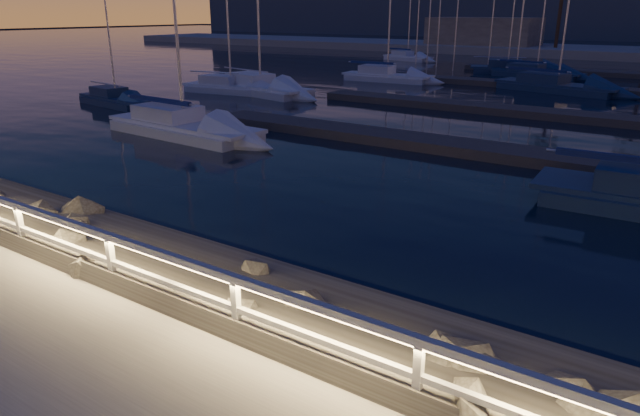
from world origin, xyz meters
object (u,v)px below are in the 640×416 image
at_px(sailboat_m, 407,57).
at_px(sailboat_k, 534,72).
at_px(sailboat_f, 258,87).
at_px(sailboat_g, 554,85).
at_px(sailboat_i, 385,76).
at_px(sailboat_a, 115,98).
at_px(sailboat_e, 229,86).
at_px(sailboat_n, 514,68).
at_px(sailboat_b, 180,125).
at_px(guard_rail, 74,235).

bearing_deg(sailboat_m, sailboat_k, -14.34).
distance_m(sailboat_f, sailboat_m, 30.77).
distance_m(sailboat_g, sailboat_k, 9.16).
bearing_deg(sailboat_i, sailboat_k, 42.62).
xyz_separation_m(sailboat_a, sailboat_f, (3.86, 8.69, 0.07)).
bearing_deg(sailboat_a, sailboat_i, 77.01).
bearing_deg(sailboat_i, sailboat_a, -114.67).
bearing_deg(sailboat_e, sailboat_m, 84.50).
xyz_separation_m(sailboat_e, sailboat_i, (5.66, 12.13, 0.01)).
bearing_deg(sailboat_n, sailboat_b, -114.07).
bearing_deg(sailboat_b, sailboat_e, 127.32).
relative_size(sailboat_a, sailboat_k, 0.80).
bearing_deg(sailboat_k, sailboat_n, 146.56).
distance_m(sailboat_b, sailboat_f, 13.85).
bearing_deg(sailboat_e, sailboat_n, 53.74).
relative_size(sailboat_g, sailboat_k, 1.13).
xyz_separation_m(sailboat_e, sailboat_n, (12.39, 23.99, 0.01)).
bearing_deg(sailboat_g, sailboat_e, -130.30).
relative_size(guard_rail, sailboat_b, 3.12).
distance_m(guard_rail, sailboat_m, 58.61).
xyz_separation_m(sailboat_e, sailboat_g, (18.36, 13.33, 0.01)).
bearing_deg(sailboat_a, sailboat_k, 68.35).
bearing_deg(guard_rail, sailboat_i, 109.31).
bearing_deg(guard_rail, sailboat_f, 123.52).
bearing_deg(sailboat_g, guard_rail, -76.51).
bearing_deg(sailboat_n, sailboat_m, 135.76).
bearing_deg(sailboat_i, sailboat_m, 107.46).
distance_m(guard_rail, sailboat_k, 45.58).
xyz_separation_m(sailboat_k, sailboat_n, (-2.38, 2.24, 0.03)).
xyz_separation_m(sailboat_a, sailboat_n, (14.28, 31.85, 0.05)).
xyz_separation_m(guard_rail, sailboat_f, (-16.24, 24.52, -0.90)).
xyz_separation_m(sailboat_m, sailboat_n, (14.28, -7.37, 0.04)).
height_order(sailboat_g, sailboat_m, sailboat_g).
distance_m(sailboat_f, sailboat_g, 20.61).
bearing_deg(sailboat_f, sailboat_b, -52.58).
bearing_deg(sailboat_f, sailboat_g, 49.30).
bearing_deg(sailboat_n, sailboat_a, -131.07).
bearing_deg(sailboat_e, sailboat_i, 56.02).
relative_size(guard_rail, sailboat_k, 3.42).
bearing_deg(sailboat_n, sailboat_e, -134.24).
height_order(sailboat_e, sailboat_m, sailboat_e).
bearing_deg(sailboat_m, sailboat_f, -67.16).
bearing_deg(sailboat_e, sailboat_f, 13.94).
bearing_deg(sailboat_f, sailboat_i, 83.87).
height_order(sailboat_b, sailboat_e, sailboat_b).
height_order(sailboat_g, sailboat_k, sailboat_g).
distance_m(sailboat_a, sailboat_i, 21.37).
bearing_deg(sailboat_k, sailboat_b, -91.84).
height_order(sailboat_k, sailboat_m, sailboat_k).
bearing_deg(sailboat_a, sailboat_e, 84.19).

